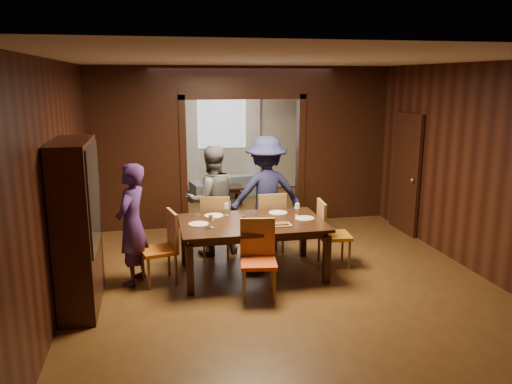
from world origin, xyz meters
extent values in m
plane|color=#513217|center=(0.00, 0.00, 0.00)|extent=(9.00, 9.00, 0.00)
cube|color=silver|center=(0.00, 0.00, 2.90)|extent=(5.50, 9.00, 0.02)
cube|color=black|center=(0.00, 4.50, 1.45)|extent=(5.50, 0.02, 2.90)
cube|color=black|center=(-2.75, 0.00, 1.45)|extent=(0.02, 9.00, 2.90)
cube|color=black|center=(2.75, 0.00, 1.45)|extent=(0.02, 9.00, 2.90)
cube|color=black|center=(-1.93, 1.60, 1.20)|extent=(1.65, 0.15, 2.40)
cube|color=black|center=(1.93, 1.60, 1.20)|extent=(1.65, 0.15, 2.40)
cube|color=black|center=(0.00, 1.60, 2.65)|extent=(5.50, 0.15, 0.50)
cube|color=beige|center=(0.00, 4.47, 1.45)|extent=(5.40, 0.04, 2.85)
imported|color=#371C53|center=(-1.94, -0.91, 0.81)|extent=(0.58, 0.69, 1.62)
imported|color=#4E4C53|center=(-0.78, 0.03, 0.85)|extent=(0.91, 0.76, 1.69)
imported|color=#1A1B41|center=(0.09, 0.09, 0.90)|extent=(1.20, 0.73, 1.81)
imported|color=#839AAC|center=(0.09, 3.85, 0.26)|extent=(1.87, 0.98, 0.52)
imported|color=black|center=(-0.28, -0.80, 0.80)|extent=(0.34, 0.34, 0.08)
cube|color=black|center=(-0.34, -0.92, 0.38)|extent=(1.96, 1.22, 0.76)
cube|color=black|center=(-0.16, 3.04, 0.20)|extent=(0.80, 0.50, 0.40)
cube|color=black|center=(-2.53, -1.50, 1.00)|extent=(0.40, 1.20, 2.00)
cube|color=black|center=(2.70, 0.50, 1.05)|extent=(0.06, 0.90, 2.10)
cube|color=silver|center=(0.00, 4.44, 1.70)|extent=(1.20, 0.03, 1.30)
cube|color=white|center=(-0.75, 4.40, 1.25)|extent=(0.35, 0.06, 2.40)
cube|color=white|center=(0.75, 4.40, 1.25)|extent=(0.35, 0.06, 2.40)
cylinder|color=silver|center=(-1.07, -0.92, 0.77)|extent=(0.27, 0.27, 0.01)
cylinder|color=white|center=(-0.82, -0.54, 0.77)|extent=(0.27, 0.27, 0.01)
cylinder|color=silver|center=(0.12, -0.57, 0.77)|extent=(0.27, 0.27, 0.01)
cylinder|color=silver|center=(0.41, -0.94, 0.77)|extent=(0.27, 0.27, 0.01)
cylinder|color=silver|center=(-0.33, -1.28, 0.77)|extent=(0.27, 0.27, 0.01)
cube|color=slate|center=(-0.36, -1.03, 0.78)|extent=(0.30, 0.20, 0.04)
cube|color=gray|center=(-0.01, -1.19, 0.78)|extent=(0.30, 0.20, 0.04)
cylinder|color=white|center=(-0.31, -1.27, 0.83)|extent=(0.07, 0.07, 0.14)
camera|label=1|loc=(-1.64, -7.37, 2.68)|focal=35.00mm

